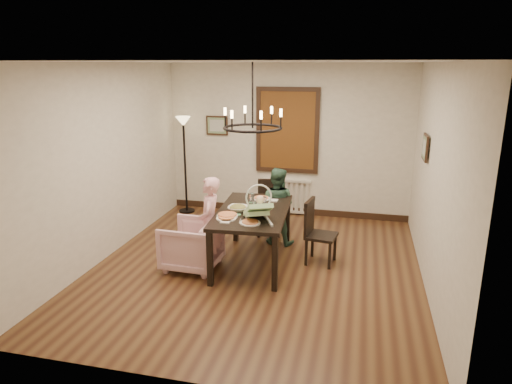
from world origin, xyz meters
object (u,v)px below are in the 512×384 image
at_px(chair_right, 321,232).
at_px(armchair, 191,245).
at_px(seated_man, 276,212).
at_px(drinking_glass, 255,206).
at_px(dining_table, 253,216).
at_px(elderly_woman, 210,230).
at_px(baby_bouncer, 258,208).
at_px(chair_far, 269,208).
at_px(floor_lamp, 185,166).

xyz_separation_m(chair_right, armchair, (-1.75, -0.58, -0.13)).
bearing_deg(seated_man, drinking_glass, 86.53).
bearing_deg(dining_table, seated_man, 74.06).
bearing_deg(elderly_woman, drinking_glass, 100.92).
distance_m(dining_table, baby_bouncer, 0.51).
bearing_deg(armchair, drinking_glass, 114.44).
distance_m(dining_table, armchair, 0.95).
bearing_deg(dining_table, armchair, -159.76).
relative_size(chair_far, drinking_glass, 7.38).
height_order(chair_right, baby_bouncer, baby_bouncer).
bearing_deg(drinking_glass, armchair, -158.10).
relative_size(chair_far, elderly_woman, 0.85).
distance_m(seated_man, drinking_glass, 0.94).
bearing_deg(dining_table, floor_lamp, 128.32).
distance_m(elderly_woman, seated_man, 1.31).
distance_m(armchair, drinking_glass, 1.03).
bearing_deg(chair_far, baby_bouncer, -93.20).
distance_m(armchair, seated_man, 1.55).
xyz_separation_m(dining_table, elderly_woman, (-0.56, -0.25, -0.17)).
xyz_separation_m(armchair, seated_man, (0.98, 1.19, 0.17)).
xyz_separation_m(chair_far, floor_lamp, (-1.81, 0.82, 0.44)).
bearing_deg(floor_lamp, chair_right, -32.81).
relative_size(dining_table, chair_right, 1.88).
relative_size(elderly_woman, floor_lamp, 0.60).
height_order(armchair, seated_man, seated_man).
height_order(chair_right, floor_lamp, floor_lamp).
xyz_separation_m(chair_far, chair_right, (0.96, -0.96, 0.01)).
xyz_separation_m(armchair, drinking_glass, (0.83, 0.33, 0.52)).
bearing_deg(armchair, dining_table, 116.55).
bearing_deg(floor_lamp, baby_bouncer, -50.65).
bearing_deg(chair_right, elderly_woman, 116.09).
distance_m(dining_table, elderly_woman, 0.63).
xyz_separation_m(chair_far, elderly_woman, (-0.55, -1.43, 0.08)).
bearing_deg(armchair, seated_man, 143.22).
bearing_deg(seated_man, chair_far, -55.14).
bearing_deg(chair_right, drinking_glass, 113.78).
bearing_deg(seated_man, floor_lamp, -23.96).
relative_size(chair_right, armchair, 1.25).
height_order(dining_table, armchair, dining_table).
relative_size(drinking_glass, floor_lamp, 0.07).
xyz_separation_m(elderly_woman, drinking_glass, (0.59, 0.22, 0.32)).
relative_size(armchair, floor_lamp, 0.42).
distance_m(armchair, elderly_woman, 0.33).
bearing_deg(chair_far, chair_right, -54.53).
bearing_deg(elderly_woman, baby_bouncer, 67.42).
xyz_separation_m(drinking_glass, floor_lamp, (-1.84, 2.03, 0.04)).
xyz_separation_m(chair_far, seated_man, (0.19, -0.35, 0.05)).
relative_size(chair_far, floor_lamp, 0.51).
distance_m(chair_far, armchair, 1.73).
distance_m(chair_far, elderly_woman, 1.54).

